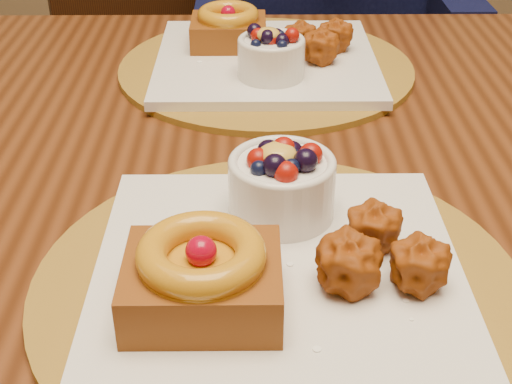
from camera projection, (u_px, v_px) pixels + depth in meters
dining_table at (270, 213)px, 0.78m from camera, size 1.60×0.90×0.76m
place_setting_near at (275, 258)px, 0.54m from camera, size 0.38×0.38×0.09m
place_setting_far at (265, 56)px, 0.91m from camera, size 0.38×0.38×0.08m
chair_far at (193, 87)px, 1.41m from camera, size 0.61×0.61×0.97m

